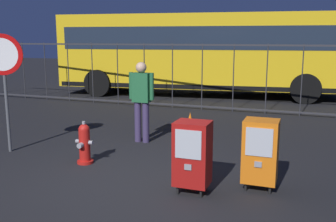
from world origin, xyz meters
name	(u,v)px	position (x,y,z in m)	size (l,w,h in m)	color
ground_plane	(122,182)	(0.00, 0.00, 0.00)	(60.00, 60.00, 0.00)	black
fire_hydrant	(84,144)	(-1.01, 0.57, 0.35)	(0.33, 0.31, 0.75)	red
newspaper_box_primary	(192,153)	(1.11, -0.02, 0.57)	(0.48, 0.42, 1.02)	black
newspaper_box_secondary	(260,151)	(1.99, 0.43, 0.57)	(0.48, 0.42, 1.02)	black
stop_sign	(3,68)	(-2.75, 0.68, 1.60)	(0.71, 0.31, 2.23)	#4C4F54
pedestrian	(142,97)	(-0.65, 2.20, 0.95)	(0.55, 0.22, 1.67)	#382D51
traffic_cone	(190,125)	(0.15, 3.03, 0.26)	(0.36, 0.36, 0.53)	black
fence_barrier	(218,77)	(0.00, 6.24, 1.02)	(18.03, 0.04, 2.00)	#2D2D33
bus_near	(201,50)	(-1.35, 9.24, 1.71)	(10.74, 3.86, 3.00)	gold
bus_far	(210,47)	(-2.20, 13.98, 1.71)	(10.73, 3.83, 3.00)	beige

